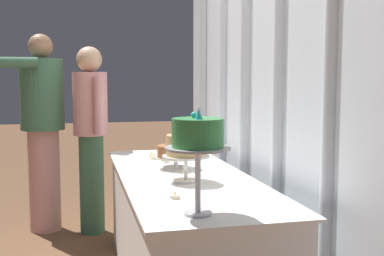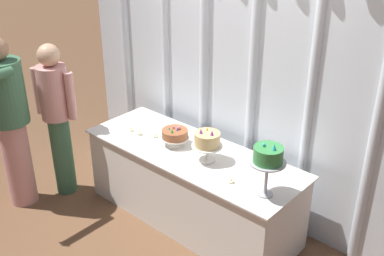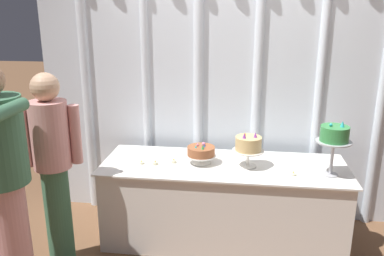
% 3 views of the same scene
% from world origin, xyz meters
% --- Properties ---
extents(ground_plane, '(24.00, 24.00, 0.00)m').
position_xyz_m(ground_plane, '(0.00, 0.00, 0.00)').
color(ground_plane, brown).
extents(draped_curtain, '(3.64, 0.14, 2.62)m').
position_xyz_m(draped_curtain, '(-0.01, 0.62, 1.35)').
color(draped_curtain, silver).
rests_on(draped_curtain, ground_plane).
extents(cake_table, '(2.10, 0.75, 0.73)m').
position_xyz_m(cake_table, '(0.00, 0.10, 0.37)').
color(cake_table, white).
rests_on(cake_table, ground_plane).
extents(cake_display_leftmost, '(0.26, 0.26, 0.19)m').
position_xyz_m(cake_display_leftmost, '(-0.20, 0.09, 0.83)').
color(cake_display_leftmost, silver).
rests_on(cake_display_leftmost, cake_table).
extents(cake_display_center, '(0.27, 0.27, 0.31)m').
position_xyz_m(cake_display_center, '(0.20, 0.07, 0.92)').
color(cake_display_center, silver).
rests_on(cake_display_center, cake_table).
extents(cake_display_rightmost, '(0.28, 0.28, 0.46)m').
position_xyz_m(cake_display_rightmost, '(0.86, -0.03, 1.06)').
color(cake_display_rightmost, '#B2B2B7').
rests_on(cake_display_rightmost, cake_table).
extents(tealight_far_left, '(0.05, 0.05, 0.03)m').
position_xyz_m(tealight_far_left, '(-0.71, 0.02, 0.74)').
color(tealight_far_left, beige).
rests_on(tealight_far_left, cake_table).
extents(tealight_near_left, '(0.05, 0.05, 0.04)m').
position_xyz_m(tealight_near_left, '(-0.58, 0.01, 0.74)').
color(tealight_near_left, beige).
rests_on(tealight_near_left, cake_table).
extents(tealight_near_right, '(0.04, 0.04, 0.04)m').
position_xyz_m(tealight_near_right, '(-0.43, 0.07, 0.74)').
color(tealight_near_right, beige).
rests_on(tealight_near_right, cake_table).
extents(tealight_far_right, '(0.05, 0.05, 0.03)m').
position_xyz_m(tealight_far_right, '(0.57, -0.06, 0.74)').
color(tealight_far_right, beige).
rests_on(tealight_far_right, cake_table).
extents(guest_man_dark_suit, '(0.43, 0.37, 1.57)m').
position_xyz_m(guest_man_dark_suit, '(-1.29, -0.41, 0.88)').
color(guest_man_dark_suit, '#3D6B4C').
rests_on(guest_man_dark_suit, ground_plane).
extents(guest_girl_blue_dress, '(0.53, 0.73, 1.68)m').
position_xyz_m(guest_girl_blue_dress, '(-1.46, -0.81, 0.92)').
color(guest_girl_blue_dress, '#D6938E').
rests_on(guest_girl_blue_dress, ground_plane).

